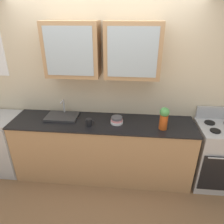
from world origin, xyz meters
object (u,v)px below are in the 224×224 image
Objects in this scene: cup_near_sink at (89,122)px; bowl_stack at (117,120)px; vase at (164,118)px; stove_range at (215,155)px; sink_faucet at (62,116)px; dishwasher at (3,144)px.

bowl_stack is at bearing 15.55° from cup_near_sink.
bowl_stack is 0.56× the size of vase.
stove_range is 1.87m from cup_near_sink.
bowl_stack is at bearing -6.85° from sink_faucet.
dishwasher is (-1.80, 0.00, -0.51)m from bowl_stack.
dishwasher is at bearing 175.76° from cup_near_sink.
dishwasher is (-0.98, -0.10, -0.49)m from sink_faucet.
bowl_stack is (0.82, -0.10, 0.03)m from sink_faucet.
dishwasher is at bearing 179.91° from bowl_stack.
cup_near_sink reaches higher than dishwasher.
stove_range is 6.45× the size of bowl_stack.
stove_range is 9.33× the size of cup_near_sink.
vase reaches higher than cup_near_sink.
sink_faucet is at bearing 173.15° from bowl_stack.
vase is at bearing -7.67° from sink_faucet.
stove_range is 1.52m from bowl_stack.
stove_range is at bearing 7.24° from vase.
sink_faucet is 2.66× the size of bowl_stack.
sink_faucet is 1.49× the size of vase.
bowl_stack is at bearing 171.26° from vase.
vase is at bearing -8.74° from bowl_stack.
stove_range is 3.62× the size of vase.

